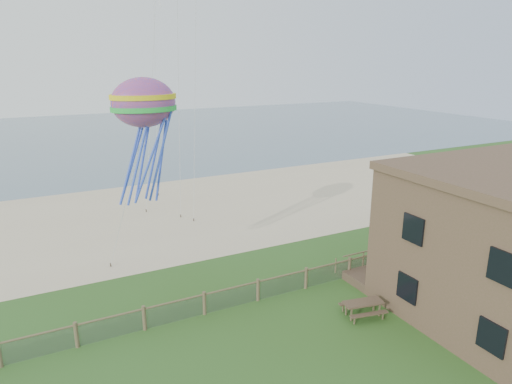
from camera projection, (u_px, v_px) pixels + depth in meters
ground at (323, 366)px, 19.03m from camera, size 160.00×160.00×0.00m
sand_beach at (170, 213)px, 37.85m from camera, size 72.00×20.00×0.02m
ocean at (93, 136)px, 75.51m from camera, size 160.00×68.00×0.02m
chainlink_fence at (258, 291)px, 24.01m from camera, size 36.20×0.20×1.25m
motel_deck at (447, 257)px, 28.89m from camera, size 15.00×2.00×0.50m
picnic_table at (363, 308)px, 22.64m from camera, size 2.23×1.85×0.84m
octopus_kite at (146, 138)px, 24.05m from camera, size 3.59×2.64×7.10m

